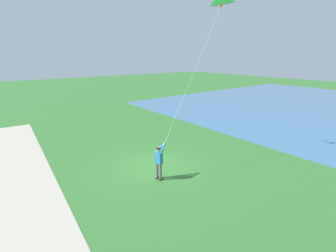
# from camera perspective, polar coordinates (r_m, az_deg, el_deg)

# --- Properties ---
(ground_plane) EXTENTS (120.00, 120.00, 0.00)m
(ground_plane) POSITION_cam_1_polar(r_m,az_deg,el_deg) (13.47, -3.32, -9.67)
(ground_plane) COLOR #33702D
(walkway_path) EXTENTS (4.13, 32.08, 0.02)m
(walkway_path) POSITION_cam_1_polar(r_m,az_deg,el_deg) (9.98, -28.35, -22.27)
(walkway_path) COLOR #B7AD99
(walkway_path) RESTS_ON ground
(person_kite_flyer) EXTENTS (0.62, 0.52, 1.83)m
(person_kite_flyer) POSITION_cam_1_polar(r_m,az_deg,el_deg) (11.73, -2.20, -8.14)
(person_kite_flyer) COLOR #232328
(person_kite_flyer) RESTS_ON ground
(flying_kite) EXTENTS (4.57, 1.29, 7.47)m
(flying_kite) POSITION_cam_1_polar(r_m,az_deg,el_deg) (14.62, 12.28, 27.23)
(flying_kite) COLOR green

